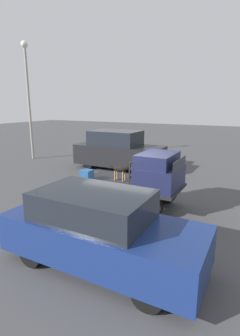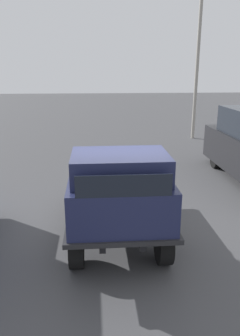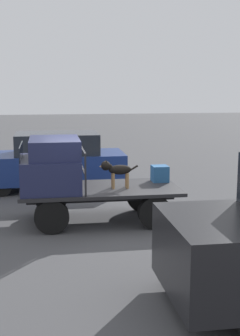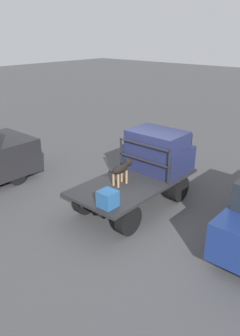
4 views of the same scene
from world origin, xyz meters
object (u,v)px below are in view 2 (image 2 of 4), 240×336
flatbed_truck (116,207)px  cargo_crate (93,166)px  dog (120,171)px  light_pole_near (199,37)px

flatbed_truck → cargo_crate: size_ratio=9.32×
flatbed_truck → cargo_crate: bearing=-163.4°
flatbed_truck → cargo_crate: (-1.55, -0.46, 0.43)m
dog → cargo_crate: dog is taller
light_pole_near → flatbed_truck: bearing=-25.1°
flatbed_truck → cargo_crate: 1.67m
flatbed_truck → light_pole_near: bearing=154.9°
flatbed_truck → dog: size_ratio=4.04×
dog → light_pole_near: 10.59m
dog → light_pole_near: size_ratio=0.12×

